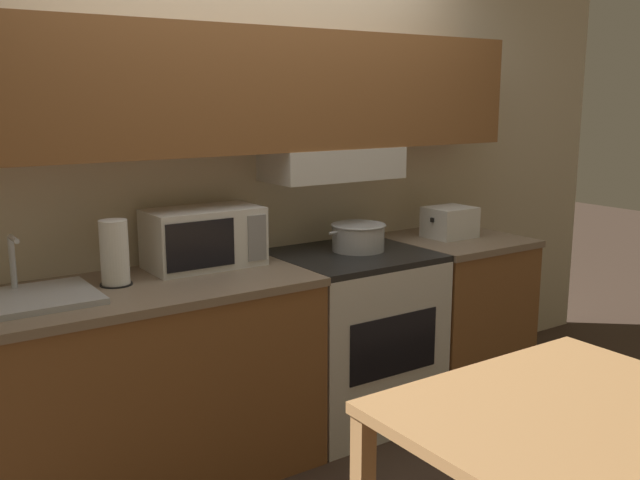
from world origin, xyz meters
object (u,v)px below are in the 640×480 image
object	(u,v)px
cooking_pot	(358,236)
dining_table	(569,443)
sink_basin	(24,299)
stove_range	(351,336)
toaster	(450,222)
microwave	(204,238)
paper_towel_roll	(114,253)

from	to	relation	value
cooking_pot	dining_table	size ratio (longest dim) A/B	0.35
sink_basin	stove_range	bearing A→B (deg)	0.06
stove_range	dining_table	xyz separation A→B (m)	(-0.43, -1.63, 0.23)
toaster	cooking_pot	bearing A→B (deg)	179.37
sink_basin	dining_table	distance (m)	2.00
cooking_pot	microwave	bearing A→B (deg)	171.12
toaster	sink_basin	size ratio (longest dim) A/B	0.50
paper_towel_roll	dining_table	distance (m)	1.89
sink_basin	paper_towel_roll	xyz separation A→B (m)	(0.38, 0.06, 0.12)
toaster	sink_basin	xyz separation A→B (m)	(-2.26, -0.02, -0.07)
cooking_pot	dining_table	xyz separation A→B (m)	(-0.49, -1.66, -0.29)
microwave	paper_towel_roll	world-z (taller)	paper_towel_roll
stove_range	cooking_pot	distance (m)	0.52
stove_range	sink_basin	xyz separation A→B (m)	(-1.57, -0.00, 0.46)
microwave	sink_basin	distance (m)	0.85
stove_range	dining_table	world-z (taller)	stove_range
stove_range	paper_towel_roll	world-z (taller)	paper_towel_roll
stove_range	dining_table	bearing A→B (deg)	-104.83
microwave	sink_basin	xyz separation A→B (m)	(-0.83, -0.16, -0.12)
cooking_pot	sink_basin	size ratio (longest dim) A/B	0.67
sink_basin	paper_towel_roll	distance (m)	0.40
paper_towel_roll	microwave	bearing A→B (deg)	11.89
stove_range	sink_basin	distance (m)	1.63
toaster	dining_table	bearing A→B (deg)	-124.26
cooking_pot	toaster	bearing A→B (deg)	-0.63
microwave	dining_table	xyz separation A→B (m)	(0.31, -1.79, -0.35)
dining_table	cooking_pot	bearing A→B (deg)	73.51
cooking_pot	dining_table	distance (m)	1.76
toaster	paper_towel_roll	xyz separation A→B (m)	(-1.88, 0.04, 0.05)
microwave	paper_towel_roll	bearing A→B (deg)	-168.11
microwave	cooking_pot	bearing A→B (deg)	-8.88
paper_towel_roll	dining_table	bearing A→B (deg)	-65.92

